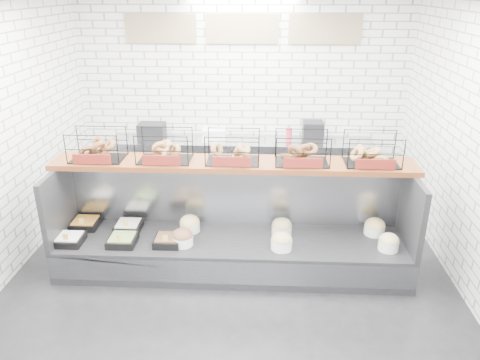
{
  "coord_description": "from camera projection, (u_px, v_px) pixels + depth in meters",
  "views": [
    {
      "loc": [
        0.33,
        -4.4,
        3.09
      ],
      "look_at": [
        0.08,
        0.45,
        1.06
      ],
      "focal_mm": 35.0,
      "sensor_mm": 36.0,
      "label": 1
    }
  ],
  "objects": [
    {
      "name": "bagel_shelf",
      "position": [
        232.0,
        151.0,
        5.2
      ],
      "size": [
        4.1,
        0.5,
        0.4
      ],
      "color": "#522611",
      "rests_on": "display_case"
    },
    {
      "name": "prep_counter",
      "position": [
        241.0,
        166.0,
        7.31
      ],
      "size": [
        4.0,
        0.6,
        1.2
      ],
      "color": "#93969B",
      "rests_on": "ground"
    },
    {
      "name": "ground",
      "position": [
        231.0,
        282.0,
        5.26
      ],
      "size": [
        5.5,
        5.5,
        0.0
      ],
      "primitive_type": "plane",
      "color": "black",
      "rests_on": "ground"
    },
    {
      "name": "display_case",
      "position": [
        232.0,
        242.0,
        5.45
      ],
      "size": [
        4.0,
        0.9,
        1.2
      ],
      "color": "black",
      "rests_on": "ground"
    },
    {
      "name": "room_shell",
      "position": [
        233.0,
        89.0,
        5.02
      ],
      "size": [
        5.02,
        5.51,
        3.01
      ],
      "color": "white",
      "rests_on": "ground"
    }
  ]
}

